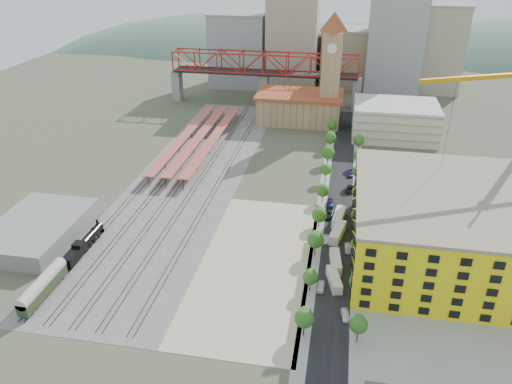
% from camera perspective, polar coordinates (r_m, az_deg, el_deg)
% --- Properties ---
extents(ground, '(400.00, 400.00, 0.00)m').
position_cam_1_polar(ground, '(154.89, 3.56, -1.71)').
color(ground, '#474C38').
rests_on(ground, ground).
extents(ballast_strip, '(36.00, 165.00, 0.06)m').
position_cam_1_polar(ballast_strip, '(177.22, -7.34, 1.99)').
color(ballast_strip, '#605E59').
rests_on(ballast_strip, ground).
extents(dirt_lot, '(28.00, 67.00, 0.06)m').
position_cam_1_polar(dirt_lot, '(128.85, -0.02, -8.17)').
color(dirt_lot, tan).
rests_on(dirt_lot, ground).
extents(street_asphalt, '(12.00, 170.00, 0.06)m').
position_cam_1_polar(street_asphalt, '(167.44, 9.65, 0.27)').
color(street_asphalt, black).
rests_on(street_asphalt, ground).
extents(sidewalk_west, '(3.00, 170.00, 0.04)m').
position_cam_1_polar(sidewalk_west, '(167.50, 7.77, 0.42)').
color(sidewalk_west, gray).
rests_on(sidewalk_west, ground).
extents(sidewalk_east, '(3.00, 170.00, 0.04)m').
position_cam_1_polar(sidewalk_east, '(167.56, 11.52, 0.11)').
color(sidewalk_east, gray).
rests_on(sidewalk_east, ground).
extents(construction_pad, '(50.00, 90.00, 0.06)m').
position_cam_1_polar(construction_pad, '(140.15, 21.17, -7.06)').
color(construction_pad, gray).
rests_on(construction_pad, ground).
extents(rail_tracks, '(26.56, 160.00, 0.18)m').
position_cam_1_polar(rail_tracks, '(177.70, -7.90, 2.07)').
color(rail_tracks, '#382B23').
rests_on(rail_tracks, ground).
extents(platform_canopies, '(16.00, 80.00, 4.12)m').
position_cam_1_polar(platform_canopies, '(201.29, -6.47, 6.38)').
color(platform_canopies, '#B86146').
rests_on(platform_canopies, ground).
extents(station_hall, '(38.00, 24.00, 13.10)m').
position_cam_1_polar(station_hall, '(228.26, 4.99, 9.66)').
color(station_hall, tan).
rests_on(station_hall, ground).
extents(clock_tower, '(12.00, 12.00, 52.00)m').
position_cam_1_polar(clock_tower, '(219.98, 8.64, 14.74)').
color(clock_tower, tan).
rests_on(clock_tower, ground).
extents(parking_garage, '(34.00, 26.00, 14.00)m').
position_cam_1_polar(parking_garage, '(216.84, 15.58, 7.92)').
color(parking_garage, silver).
rests_on(parking_garage, ground).
extents(truss_bridge, '(94.00, 9.60, 25.60)m').
position_cam_1_polar(truss_bridge, '(249.65, 0.96, 14.16)').
color(truss_bridge, gray).
rests_on(truss_bridge, ground).
extents(construction_building, '(44.60, 50.60, 18.80)m').
position_cam_1_polar(construction_building, '(134.79, 20.58, -3.66)').
color(construction_building, yellow).
rests_on(construction_building, ground).
extents(warehouse, '(22.00, 32.00, 5.00)m').
position_cam_1_polar(warehouse, '(150.91, -23.79, -3.93)').
color(warehouse, gray).
rests_on(warehouse, ground).
extents(street_trees, '(15.40, 124.40, 8.00)m').
position_cam_1_polar(street_trees, '(158.55, 9.53, -1.34)').
color(street_trees, '#1F5A1B').
rests_on(street_trees, ground).
extents(skyline, '(133.00, 46.00, 60.00)m').
position_cam_1_polar(skyline, '(282.24, 9.07, 16.16)').
color(skyline, '#9EA0A3').
rests_on(skyline, ground).
extents(distant_hills, '(647.00, 264.00, 227.00)m').
position_cam_1_polar(distant_hills, '(425.03, 13.84, 4.96)').
color(distant_hills, '#4C6B59').
rests_on(distant_hills, ground).
extents(locomotive, '(2.61, 20.13, 5.03)m').
position_cam_1_polar(locomotive, '(140.95, -18.96, -5.55)').
color(locomotive, black).
rests_on(locomotive, ground).
extents(coach, '(2.89, 16.78, 5.27)m').
position_cam_1_polar(coach, '(126.73, -23.21, -9.87)').
color(coach, '#21321B').
rests_on(coach, ground).
extents(site_trailer_a, '(4.42, 9.24, 2.45)m').
position_cam_1_polar(site_trailer_a, '(122.81, 8.92, -9.88)').
color(site_trailer_a, silver).
rests_on(site_trailer_a, ground).
extents(site_trailer_b, '(3.57, 9.53, 2.55)m').
position_cam_1_polar(site_trailer_b, '(129.03, 9.07, -7.84)').
color(site_trailer_b, silver).
rests_on(site_trailer_b, ground).
extents(site_trailer_c, '(4.69, 10.55, 2.80)m').
position_cam_1_polar(site_trailer_c, '(140.60, 9.30, -4.61)').
color(site_trailer_c, silver).
rests_on(site_trailer_c, ground).
extents(site_trailer_d, '(3.97, 10.34, 2.76)m').
position_cam_1_polar(site_trailer_d, '(148.23, 9.43, -2.86)').
color(site_trailer_d, silver).
rests_on(site_trailer_d, ground).
extents(car_0, '(1.86, 4.30, 1.44)m').
position_cam_1_polar(car_0, '(121.00, 7.40, -10.69)').
color(car_0, white).
rests_on(car_0, ground).
extents(car_1, '(1.81, 4.28, 1.37)m').
position_cam_1_polar(car_1, '(138.53, 7.99, -5.38)').
color(car_1, '#A8A8AE').
rests_on(car_1, ground).
extents(car_2, '(3.24, 5.98, 1.59)m').
position_cam_1_polar(car_2, '(150.55, 8.30, -2.52)').
color(car_2, black).
rests_on(car_2, ground).
extents(car_3, '(2.15, 5.10, 1.47)m').
position_cam_1_polar(car_3, '(156.68, 8.44, -1.31)').
color(car_3, '#1B1E51').
rests_on(car_3, ground).
extents(car_4, '(2.41, 4.50, 1.46)m').
position_cam_1_polar(car_4, '(113.98, 10.18, -13.69)').
color(car_4, white).
rests_on(car_4, ground).
extents(car_5, '(1.90, 4.69, 1.51)m').
position_cam_1_polar(car_5, '(135.57, 10.45, -6.34)').
color(car_5, '#A3A3A8').
rests_on(car_5, ground).
extents(car_6, '(3.31, 5.72, 1.50)m').
position_cam_1_polar(car_6, '(166.47, 10.69, 0.28)').
color(car_6, black).
rests_on(car_6, ground).
extents(car_7, '(2.52, 5.00, 1.39)m').
position_cam_1_polar(car_7, '(177.67, 10.75, 2.03)').
color(car_7, navy).
rests_on(car_7, ground).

